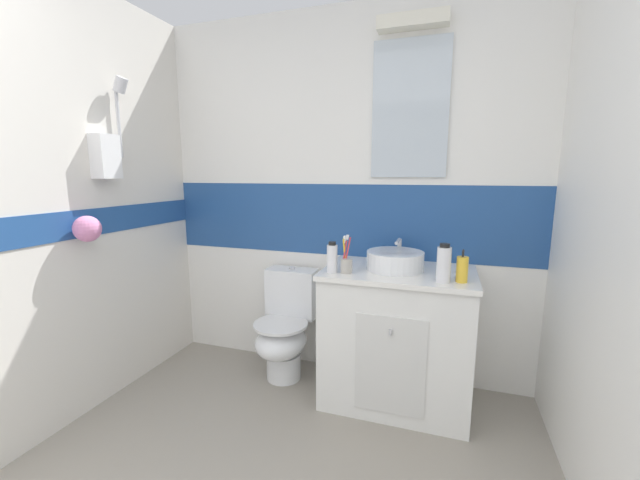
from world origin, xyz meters
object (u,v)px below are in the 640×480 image
toothbrush_cup (346,263)px  mouthwash_bottle (444,264)px  sink_basin (395,260)px  soap_dispenser (462,269)px  shampoo_bottle_tall (332,258)px  toilet (285,328)px

toothbrush_cup → mouthwash_bottle: 0.54m
sink_basin → mouthwash_bottle: mouthwash_bottle is taller
soap_dispenser → toothbrush_cup: bearing=-179.1°
sink_basin → shampoo_bottle_tall: shampoo_bottle_tall is taller
sink_basin → toothbrush_cup: 0.31m
mouthwash_bottle → shampoo_bottle_tall: 0.62m
mouthwash_bottle → sink_basin: bearing=145.5°
toothbrush_cup → shampoo_bottle_tall: toothbrush_cup is taller
toilet → shampoo_bottle_tall: 0.75m
sink_basin → mouthwash_bottle: bearing=-34.5°
mouthwash_bottle → shampoo_bottle_tall: bearing=179.3°
sink_basin → toothbrush_cup: toothbrush_cup is taller
sink_basin → toilet: (-0.75, 0.04, -0.55)m
mouthwash_bottle → toilet: bearing=167.1°
sink_basin → mouthwash_bottle: 0.34m
soap_dispenser → shampoo_bottle_tall: 0.72m
sink_basin → toilet: size_ratio=0.50×
toothbrush_cup → soap_dispenser: size_ratio=1.26×
toilet → shampoo_bottle_tall: size_ratio=4.18×
toothbrush_cup → soap_dispenser: toothbrush_cup is taller
sink_basin → shampoo_bottle_tall: bearing=-151.5°
toilet → mouthwash_bottle: bearing=-12.9°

